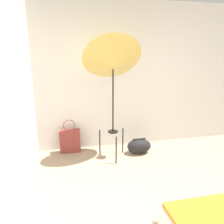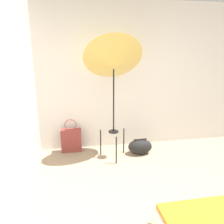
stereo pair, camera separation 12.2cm
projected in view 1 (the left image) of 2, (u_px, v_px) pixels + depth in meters
name	position (u px, v px, depth m)	size (l,w,h in m)	color
wall_back	(133.00, 77.00, 4.00)	(8.00, 0.05, 2.60)	silver
wall_side_left	(13.00, 95.00, 2.34)	(0.05, 8.00, 2.60)	silver
photo_umbrella	(113.00, 63.00, 3.35)	(0.93, 0.80, 2.01)	black
tote_bag	(70.00, 141.00, 3.89)	(0.36, 0.13, 0.61)	brown
duffel_bag	(139.00, 146.00, 3.87)	(0.43, 0.27, 0.27)	black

